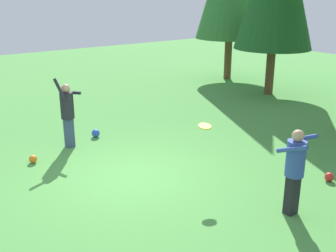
{
  "coord_description": "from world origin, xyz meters",
  "views": [
    {
      "loc": [
        7.11,
        -4.3,
        3.92
      ],
      "look_at": [
        0.16,
        0.83,
        1.05
      ],
      "focal_mm": 43.9,
      "sensor_mm": 36.0,
      "label": 1
    }
  ],
  "objects_px": {
    "person_thrower": "(67,110)",
    "ball_orange": "(33,159)",
    "person_catcher": "(295,165)",
    "frisbee": "(205,126)",
    "ball_red": "(329,177)",
    "ball_blue": "(96,133)"
  },
  "relations": [
    {
      "from": "frisbee",
      "to": "ball_orange",
      "type": "distance_m",
      "value": 4.27
    },
    {
      "from": "ball_orange",
      "to": "person_catcher",
      "type": "bearing_deg",
      "value": 30.5
    },
    {
      "from": "person_catcher",
      "to": "ball_orange",
      "type": "height_order",
      "value": "person_catcher"
    },
    {
      "from": "person_catcher",
      "to": "ball_orange",
      "type": "relative_size",
      "value": 8.51
    },
    {
      "from": "frisbee",
      "to": "ball_blue",
      "type": "xyz_separation_m",
      "value": [
        -3.92,
        -0.56,
        -1.15
      ]
    },
    {
      "from": "ball_orange",
      "to": "ball_red",
      "type": "relative_size",
      "value": 0.98
    },
    {
      "from": "person_catcher",
      "to": "frisbee",
      "type": "bearing_deg",
      "value": -0.0
    },
    {
      "from": "frisbee",
      "to": "ball_blue",
      "type": "bearing_deg",
      "value": -171.89
    },
    {
      "from": "person_catcher",
      "to": "ball_blue",
      "type": "height_order",
      "value": "person_catcher"
    },
    {
      "from": "ball_red",
      "to": "ball_blue",
      "type": "xyz_separation_m",
      "value": [
        -5.51,
        -2.76,
        0.02
      ]
    },
    {
      "from": "ball_red",
      "to": "person_catcher",
      "type": "bearing_deg",
      "value": -78.67
    },
    {
      "from": "person_thrower",
      "to": "person_catcher",
      "type": "relative_size",
      "value": 1.14
    },
    {
      "from": "ball_blue",
      "to": "frisbee",
      "type": "bearing_deg",
      "value": 8.11
    },
    {
      "from": "person_thrower",
      "to": "ball_orange",
      "type": "bearing_deg",
      "value": -88.98
    },
    {
      "from": "frisbee",
      "to": "ball_red",
      "type": "bearing_deg",
      "value": 54.29
    },
    {
      "from": "frisbee",
      "to": "person_catcher",
      "type": "bearing_deg",
      "value": 12.5
    },
    {
      "from": "person_thrower",
      "to": "ball_blue",
      "type": "height_order",
      "value": "person_thrower"
    },
    {
      "from": "person_thrower",
      "to": "ball_orange",
      "type": "height_order",
      "value": "person_thrower"
    },
    {
      "from": "frisbee",
      "to": "ball_red",
      "type": "relative_size",
      "value": 1.53
    },
    {
      "from": "person_catcher",
      "to": "frisbee",
      "type": "height_order",
      "value": "person_catcher"
    },
    {
      "from": "person_catcher",
      "to": "frisbee",
      "type": "distance_m",
      "value": 2.01
    },
    {
      "from": "person_catcher",
      "to": "ball_red",
      "type": "relative_size",
      "value": 8.33
    }
  ]
}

